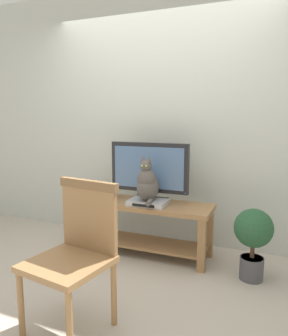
{
  "coord_description": "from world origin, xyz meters",
  "views": [
    {
      "loc": [
        1.18,
        -2.46,
        1.4
      ],
      "look_at": [
        -0.0,
        0.46,
        0.9
      ],
      "focal_mm": 35.07,
      "sensor_mm": 36.0,
      "label": 1
    }
  ],
  "objects_px": {
    "wooden_chair": "(77,245)",
    "tv": "(149,170)",
    "tv_stand": "(146,219)",
    "potted_plant": "(253,236)",
    "book_stack": "(104,194)",
    "media_box": "(148,202)",
    "cat": "(148,184)"
  },
  "relations": [
    {
      "from": "cat",
      "to": "book_stack",
      "type": "xyz_separation_m",
      "value": [
        -0.54,
        0.12,
        -0.18
      ]
    },
    {
      "from": "book_stack",
      "to": "tv",
      "type": "bearing_deg",
      "value": 5.26
    },
    {
      "from": "wooden_chair",
      "to": "book_stack",
      "type": "height_order",
      "value": "wooden_chair"
    },
    {
      "from": "tv",
      "to": "wooden_chair",
      "type": "bearing_deg",
      "value": -89.71
    },
    {
      "from": "wooden_chair",
      "to": "tv",
      "type": "bearing_deg",
      "value": 90.29
    },
    {
      "from": "book_stack",
      "to": "potted_plant",
      "type": "relative_size",
      "value": 0.41
    },
    {
      "from": "tv",
      "to": "potted_plant",
      "type": "distance_m",
      "value": 1.17
    },
    {
      "from": "media_box",
      "to": "wooden_chair",
      "type": "relative_size",
      "value": 0.38
    },
    {
      "from": "cat",
      "to": "book_stack",
      "type": "height_order",
      "value": "cat"
    },
    {
      "from": "tv",
      "to": "cat",
      "type": "relative_size",
      "value": 1.86
    },
    {
      "from": "wooden_chair",
      "to": "book_stack",
      "type": "bearing_deg",
      "value": 111.4
    },
    {
      "from": "tv_stand",
      "to": "potted_plant",
      "type": "distance_m",
      "value": 1.06
    },
    {
      "from": "tv_stand",
      "to": "potted_plant",
      "type": "relative_size",
      "value": 2.11
    },
    {
      "from": "book_stack",
      "to": "tv_stand",
      "type": "bearing_deg",
      "value": -4.06
    },
    {
      "from": "tv",
      "to": "potted_plant",
      "type": "bearing_deg",
      "value": -12.44
    },
    {
      "from": "tv_stand",
      "to": "potted_plant",
      "type": "bearing_deg",
      "value": -8.2
    },
    {
      "from": "tv",
      "to": "tv_stand",
      "type": "bearing_deg",
      "value": -90.02
    },
    {
      "from": "tv_stand",
      "to": "book_stack",
      "type": "bearing_deg",
      "value": 175.94
    },
    {
      "from": "tv",
      "to": "potted_plant",
      "type": "height_order",
      "value": "tv"
    },
    {
      "from": "tv_stand",
      "to": "book_stack",
      "type": "height_order",
      "value": "book_stack"
    },
    {
      "from": "media_box",
      "to": "book_stack",
      "type": "distance_m",
      "value": 0.55
    },
    {
      "from": "wooden_chair",
      "to": "potted_plant",
      "type": "distance_m",
      "value": 1.51
    },
    {
      "from": "cat",
      "to": "tv",
      "type": "bearing_deg",
      "value": 107.22
    },
    {
      "from": "tv",
      "to": "book_stack",
      "type": "height_order",
      "value": "tv"
    },
    {
      "from": "potted_plant",
      "to": "wooden_chair",
      "type": "bearing_deg",
      "value": -133.76
    },
    {
      "from": "wooden_chair",
      "to": "media_box",
      "type": "bearing_deg",
      "value": 87.8
    },
    {
      "from": "wooden_chair",
      "to": "tv_stand",
      "type": "bearing_deg",
      "value": 90.32
    },
    {
      "from": "media_box",
      "to": "potted_plant",
      "type": "height_order",
      "value": "potted_plant"
    },
    {
      "from": "cat",
      "to": "wooden_chair",
      "type": "height_order",
      "value": "cat"
    },
    {
      "from": "tv",
      "to": "book_stack",
      "type": "bearing_deg",
      "value": -174.74
    },
    {
      "from": "cat",
      "to": "potted_plant",
      "type": "xyz_separation_m",
      "value": [
        0.99,
        -0.06,
        -0.36
      ]
    },
    {
      "from": "tv_stand",
      "to": "cat",
      "type": "relative_size",
      "value": 3.0
    }
  ]
}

